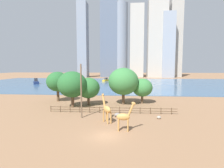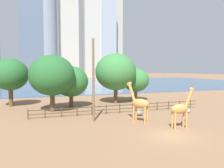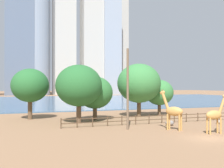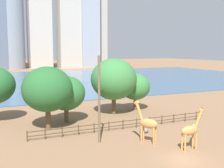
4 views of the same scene
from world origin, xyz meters
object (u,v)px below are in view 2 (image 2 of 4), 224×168
at_px(utility_pole, 93,80).
at_px(tree_center_broad, 116,72).
at_px(giraffe_companion, 181,109).
at_px(tree_left_small, 52,75).
at_px(giraffe_tall, 139,103).
at_px(boat_tug, 38,80).
at_px(tree_right_small, 136,80).
at_px(boulder_near_fence, 139,113).
at_px(tree_right_tall, 71,82).
at_px(boulder_by_pole, 188,111).
at_px(tree_left_large, 10,75).
at_px(boat_barge, 75,81).

xyz_separation_m(utility_pole, tree_center_broad, (7.56, 12.54, 0.83)).
distance_m(giraffe_companion, tree_left_small, 19.08).
distance_m(giraffe_tall, boat_tug, 86.17).
height_order(tree_right_small, boat_tug, tree_right_small).
relative_size(giraffe_companion, boulder_near_fence, 3.83).
xyz_separation_m(tree_right_tall, tree_right_small, (13.45, 3.35, -0.17)).
distance_m(boulder_near_fence, tree_right_small, 14.61).
distance_m(giraffe_tall, utility_pole, 6.12).
distance_m(boulder_by_pole, boat_tug, 85.06).
relative_size(tree_left_small, boat_tug, 1.49).
bearing_deg(tree_right_tall, tree_left_large, 154.95).
height_order(giraffe_companion, boat_barge, giraffe_companion).
distance_m(giraffe_tall, tree_center_broad, 15.51).
relative_size(tree_right_tall, tree_right_small, 1.06).
bearing_deg(tree_left_large, tree_left_small, -48.02).
bearing_deg(giraffe_tall, tree_left_small, 6.13).
xyz_separation_m(boulder_by_pole, tree_right_tall, (-15.28, 10.25, 4.04)).
bearing_deg(boulder_by_pole, giraffe_tall, -163.39).
height_order(giraffe_companion, tree_right_tall, tree_right_tall).
bearing_deg(tree_right_tall, giraffe_tall, -65.35).
distance_m(boulder_near_fence, tree_left_small, 13.86).
bearing_deg(giraffe_companion, boulder_near_fence, 103.48).
distance_m(tree_left_large, tree_left_small, 9.47).
height_order(boulder_by_pole, tree_right_small, tree_right_small).
distance_m(giraffe_companion, boat_tug, 90.35).
relative_size(utility_pole, tree_left_small, 1.18).
xyz_separation_m(giraffe_tall, utility_pole, (-4.97, 2.35, 2.69)).
distance_m(giraffe_companion, boulder_near_fence, 7.63).
distance_m(giraffe_tall, tree_left_large, 23.59).
bearing_deg(giraffe_companion, tree_left_small, 133.48).
distance_m(tree_right_small, boat_tug, 71.48).
relative_size(boulder_near_fence, tree_left_large, 0.15).
xyz_separation_m(utility_pole, boulder_by_pole, (14.27, 0.43, -4.74)).
bearing_deg(boulder_by_pole, tree_right_small, 97.67).
bearing_deg(tree_right_tall, giraffe_companion, -61.77).
relative_size(boulder_by_pole, tree_center_broad, 0.08).
relative_size(giraffe_tall, giraffe_companion, 1.09).
relative_size(tree_right_tall, tree_left_small, 0.81).
bearing_deg(giraffe_companion, tree_right_small, 80.47).
bearing_deg(boulder_near_fence, boat_barge, 87.12).
bearing_deg(boat_barge, giraffe_companion, -7.16).
xyz_separation_m(boulder_near_fence, tree_center_broad, (0.90, 11.39, 5.46)).
relative_size(boulder_by_pole, tree_right_tall, 0.11).
bearing_deg(giraffe_tall, tree_center_broad, -45.08).
relative_size(boulder_by_pole, tree_left_large, 0.09).
xyz_separation_m(boulder_near_fence, boat_barge, (3.49, 69.43, 0.53)).
relative_size(tree_left_large, tree_center_broad, 0.88).
relative_size(giraffe_companion, utility_pole, 0.46).
bearing_deg(utility_pole, tree_right_tall, 95.38).
bearing_deg(tree_right_small, giraffe_tall, -114.52).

